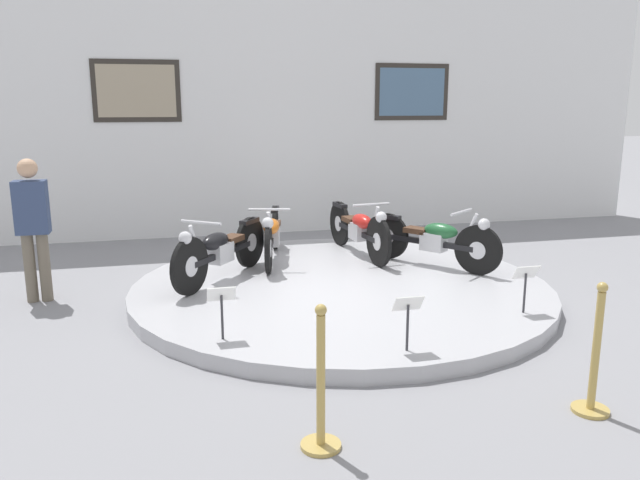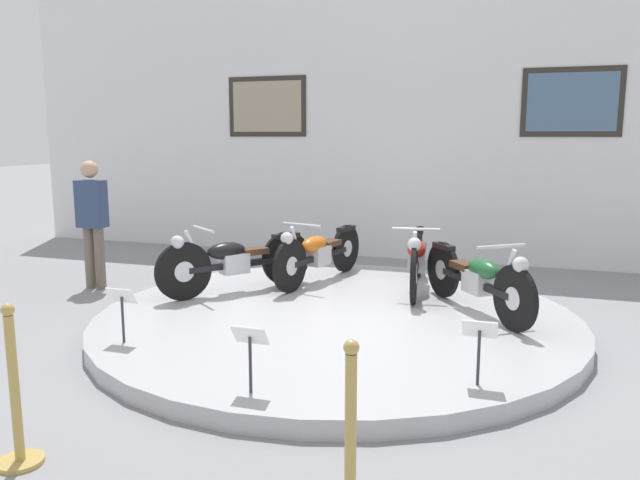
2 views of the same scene
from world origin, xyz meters
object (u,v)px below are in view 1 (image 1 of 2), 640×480
(stanchion_post_right_of_entry, at_px, (594,369))
(motorcycle_orange, at_px, (272,233))
(info_placard_front_left, at_px, (222,301))
(visitor_standing, at_px, (33,222))
(stanchion_post_left_of_entry, at_px, (321,401))
(motorcycle_black, at_px, (220,249))
(motorcycle_green, at_px, (434,238))
(motorcycle_red, at_px, (359,228))
(info_placard_front_right, at_px, (526,279))
(info_placard_front_centre, at_px, (408,311))

(stanchion_post_right_of_entry, bearing_deg, motorcycle_orange, 110.31)
(stanchion_post_right_of_entry, bearing_deg, info_placard_front_left, 145.91)
(visitor_standing, distance_m, stanchion_post_right_of_entry, 6.04)
(stanchion_post_left_of_entry, bearing_deg, motorcycle_orange, 84.63)
(stanchion_post_right_of_entry, bearing_deg, motorcycle_black, 123.39)
(motorcycle_green, height_order, info_placard_front_left, motorcycle_green)
(motorcycle_red, bearing_deg, info_placard_front_right, -71.44)
(info_placard_front_right, bearing_deg, stanchion_post_left_of_entry, -145.91)
(motorcycle_orange, bearing_deg, visitor_standing, -167.35)
(info_placard_front_centre, distance_m, info_placard_front_right, 1.69)
(motorcycle_red, xyz_separation_m, info_placard_front_centre, (-0.62, -3.44, -0.03))
(motorcycle_green, height_order, stanchion_post_left_of_entry, stanchion_post_left_of_entry)
(motorcycle_green, distance_m, visitor_standing, 4.94)
(motorcycle_red, relative_size, info_placard_front_left, 3.93)
(visitor_standing, distance_m, stanchion_post_left_of_entry, 4.65)
(motorcycle_red, xyz_separation_m, visitor_standing, (-4.14, -0.65, 0.40))
(info_placard_front_left, height_order, visitor_standing, visitor_standing)
(motorcycle_black, relative_size, visitor_standing, 0.97)
(motorcycle_green, xyz_separation_m, info_placard_front_centre, (-1.40, -2.62, -0.02))
(motorcycle_orange, xyz_separation_m, info_placard_front_centre, (0.63, -3.44, -0.02))
(info_placard_front_centre, bearing_deg, info_placard_front_left, 156.94)
(info_placard_front_left, distance_m, info_placard_front_right, 3.11)
(visitor_standing, height_order, stanchion_post_left_of_entry, visitor_standing)
(motorcycle_red, relative_size, stanchion_post_right_of_entry, 1.96)
(motorcycle_green, relative_size, visitor_standing, 0.96)
(motorcycle_black, relative_size, motorcycle_orange, 0.84)
(motorcycle_orange, bearing_deg, info_placard_front_centre, -79.67)
(motorcycle_orange, relative_size, visitor_standing, 1.16)
(info_placard_front_centre, relative_size, visitor_standing, 0.30)
(motorcycle_orange, bearing_deg, stanchion_post_right_of_entry, -69.69)
(motorcycle_orange, height_order, info_placard_front_centre, motorcycle_orange)
(info_placard_front_right, bearing_deg, info_placard_front_centre, -156.94)
(motorcycle_red, height_order, info_placard_front_centre, motorcycle_red)
(motorcycle_black, xyz_separation_m, visitor_standing, (-2.11, 0.17, 0.40))
(stanchion_post_left_of_entry, bearing_deg, stanchion_post_right_of_entry, 0.00)
(info_placard_front_left, xyz_separation_m, visitor_standing, (-1.96, 2.13, 0.43))
(motorcycle_orange, bearing_deg, motorcycle_black, -133.25)
(motorcycle_red, distance_m, motorcycle_green, 1.13)
(motorcycle_red, bearing_deg, motorcycle_green, -46.63)
(visitor_standing, xyz_separation_m, stanchion_post_right_of_entry, (4.57, -3.90, -0.61))
(info_placard_front_right, height_order, stanchion_post_right_of_entry, stanchion_post_right_of_entry)
(motorcycle_orange, height_order, motorcycle_red, motorcycle_red)
(motorcycle_black, xyz_separation_m, motorcycle_red, (2.02, 0.82, 0.00))
(motorcycle_red, relative_size, visitor_standing, 1.20)
(motorcycle_orange, relative_size, motorcycle_red, 0.97)
(motorcycle_black, height_order, visitor_standing, visitor_standing)
(motorcycle_orange, relative_size, info_placard_front_left, 3.81)
(info_placard_front_left, relative_size, info_placard_front_centre, 1.00)
(visitor_standing, xyz_separation_m, stanchion_post_left_of_entry, (2.46, -3.90, -0.61))
(motorcycle_black, distance_m, info_placard_front_centre, 2.97)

